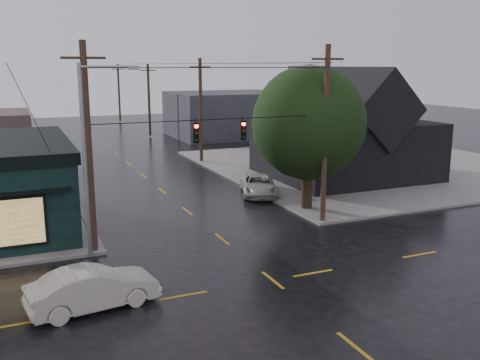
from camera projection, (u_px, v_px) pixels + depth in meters
name	position (u px, v px, depth m)	size (l,w,h in m)	color
ground_plane	(273.00, 280.00, 22.90)	(160.00, 160.00, 0.00)	black
sidewalk_ne	(371.00, 165.00, 48.56)	(28.00, 28.00, 0.15)	slate
ne_building	(345.00, 123.00, 43.01)	(12.60, 11.60, 8.75)	black
corner_tree	(309.00, 123.00, 32.87)	(7.06, 7.06, 8.93)	black
utility_pole_nw	(95.00, 253.00, 26.24)	(2.00, 0.32, 10.15)	#331E16
utility_pole_ne	(322.00, 223.00, 31.25)	(2.00, 0.32, 10.15)	#331E16
utility_pole_far_a	(202.00, 162.00, 50.56)	(2.00, 0.32, 9.65)	#331E16
utility_pole_far_b	(150.00, 137.00, 68.53)	(2.00, 0.32, 9.15)	#331E16
utility_pole_far_c	(120.00, 122.00, 86.50)	(2.00, 0.32, 9.15)	#331E16
span_signal_assembly	(219.00, 131.00, 27.58)	(13.00, 0.48, 1.23)	black
streetlight_nw	(91.00, 258.00, 25.50)	(5.40, 0.30, 9.15)	gray
streetlight_ne	(323.00, 219.00, 32.07)	(5.40, 0.30, 9.15)	gray
bg_building_east	(228.00, 114.00, 68.90)	(14.00, 12.00, 5.60)	#2C2C32
sedan_cream	(93.00, 288.00, 20.11)	(1.70, 4.87, 1.60)	beige
suv_silver	(259.00, 185.00, 37.80)	(2.34, 5.08, 1.41)	#B0B0A2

